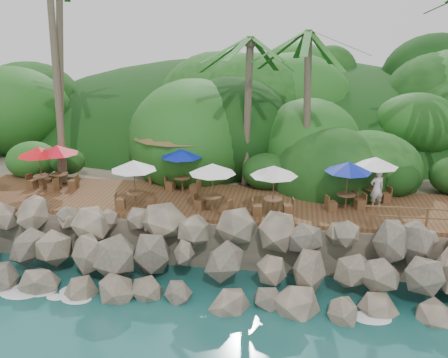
# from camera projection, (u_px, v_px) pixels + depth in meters

# --- Properties ---
(ground) EXTENTS (140.00, 140.00, 0.00)m
(ground) POSITION_uv_depth(u_px,v_px,m) (201.00, 310.00, 18.54)
(ground) COLOR #19514F
(ground) RESTS_ON ground
(land_base) EXTENTS (32.00, 25.20, 2.10)m
(land_base) POSITION_uv_depth(u_px,v_px,m) (246.00, 169.00, 33.32)
(land_base) COLOR gray
(land_base) RESTS_ON ground
(jungle_hill) EXTENTS (44.80, 28.00, 15.40)m
(jungle_hill) POSITION_uv_depth(u_px,v_px,m) (255.00, 156.00, 40.71)
(jungle_hill) COLOR #143811
(jungle_hill) RESTS_ON ground
(seawall) EXTENTS (29.00, 4.00, 2.30)m
(seawall) POSITION_uv_depth(u_px,v_px,m) (210.00, 259.00, 20.08)
(seawall) COLOR gray
(seawall) RESTS_ON ground
(terrace) EXTENTS (26.00, 5.00, 0.20)m
(terrace) POSITION_uv_depth(u_px,v_px,m) (224.00, 203.00, 23.54)
(terrace) COLOR brown
(terrace) RESTS_ON land_base
(jungle_foliage) EXTENTS (44.00, 16.00, 12.00)m
(jungle_foliage) POSITION_uv_depth(u_px,v_px,m) (244.00, 188.00, 32.69)
(jungle_foliage) COLOR #143811
(jungle_foliage) RESTS_ON ground
(foam_line) EXTENTS (25.20, 0.80, 0.06)m
(foam_line) POSITION_uv_depth(u_px,v_px,m) (202.00, 305.00, 18.81)
(foam_line) COLOR white
(foam_line) RESTS_ON ground
(palapa) EXTENTS (5.16, 5.16, 4.60)m
(palapa) POSITION_uv_depth(u_px,v_px,m) (180.00, 116.00, 25.99)
(palapa) COLOR brown
(palapa) RESTS_ON ground
(dining_clusters) EXTENTS (25.72, 4.73, 2.30)m
(dining_clusters) POSITION_uv_depth(u_px,v_px,m) (202.00, 165.00, 22.56)
(dining_clusters) COLOR brown
(dining_clusters) RESTS_ON terrace
(waiter) EXTENTS (0.79, 0.66, 1.86)m
(waiter) POSITION_uv_depth(u_px,v_px,m) (377.00, 189.00, 22.33)
(waiter) COLOR silver
(waiter) RESTS_ON terrace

